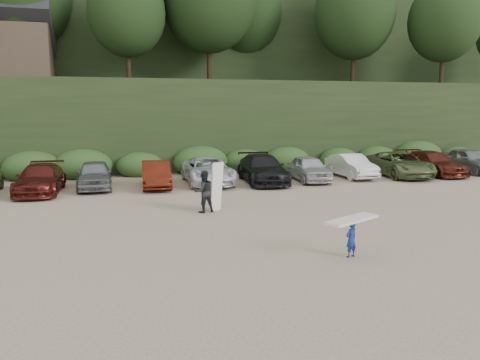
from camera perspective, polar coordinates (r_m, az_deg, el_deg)
name	(u,v)px	position (r m, az deg, el deg)	size (l,w,h in m)	color
ground	(237,232)	(15.98, -0.39, -6.34)	(120.00, 120.00, 0.00)	tan
hillside_backdrop	(145,39)	(51.46, -11.45, 16.49)	(90.00, 41.50, 28.00)	black
parked_cars	(229,170)	(25.91, -1.33, 1.19)	(39.30, 5.83, 1.64)	silver
child_surfer	(351,231)	(13.53, 13.43, -6.03)	(1.91, 1.30, 1.12)	navy
adult_surfer	(205,191)	(18.81, -4.31, -1.36)	(1.33, 0.79, 2.01)	black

